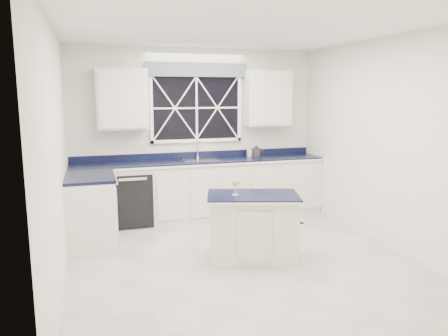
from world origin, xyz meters
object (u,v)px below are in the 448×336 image
object	(u,v)px
faucet	(198,149)
wine_glass	(235,182)
soap_bottle	(250,151)
kettle	(256,151)
dishwasher	(131,198)
island	(253,227)

from	to	relation	value
faucet	wine_glass	size ratio (longest dim) A/B	1.31
soap_bottle	wine_glass	bearing A→B (deg)	-114.79
wine_glass	kettle	bearing A→B (deg)	62.50
dishwasher	kettle	size ratio (longest dim) A/B	3.10
dishwasher	faucet	bearing A→B (deg)	10.02
faucet	kettle	bearing A→B (deg)	-5.16
island	kettle	size ratio (longest dim) A/B	4.58
faucet	dishwasher	bearing A→B (deg)	-169.98
soap_bottle	dishwasher	bearing A→B (deg)	-175.50
island	soap_bottle	world-z (taller)	soap_bottle
island	kettle	distance (m)	2.27
dishwasher	island	world-z (taller)	dishwasher
faucet	soap_bottle	distance (m)	0.88
island	soap_bottle	size ratio (longest dim) A/B	6.76
dishwasher	soap_bottle	distance (m)	2.08
faucet	island	size ratio (longest dim) A/B	0.25
dishwasher	wine_glass	distance (m)	2.21
faucet	soap_bottle	size ratio (longest dim) A/B	1.68
faucet	wine_glass	bearing A→B (deg)	-91.55
island	soap_bottle	xyz separation A→B (m)	(0.73, 2.07, 0.63)
soap_bottle	island	bearing A→B (deg)	-109.45
kettle	soap_bottle	bearing A→B (deg)	166.53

